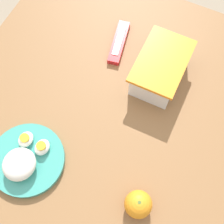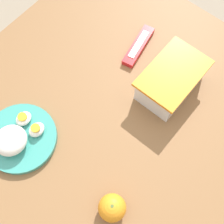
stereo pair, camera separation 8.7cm
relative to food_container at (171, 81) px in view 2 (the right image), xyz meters
name	(u,v)px [view 2 (the right image)]	position (x,y,z in m)	size (l,w,h in m)	color
ground_plane	(106,182)	(0.23, -0.06, -0.78)	(10.00, 10.00, 0.00)	gray
table	(102,140)	(0.23, -0.06, -0.11)	(1.11, 0.96, 0.74)	brown
food_container	(171,81)	(0.00, 0.00, 0.00)	(0.20, 0.13, 0.09)	white
orange_fruit	(112,208)	(0.38, 0.09, -0.01)	(0.07, 0.07, 0.07)	orange
rice_plate	(18,138)	(0.40, -0.22, -0.02)	(0.20, 0.20, 0.07)	teal
candy_bar	(138,46)	(-0.06, -0.16, -0.03)	(0.16, 0.07, 0.02)	red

